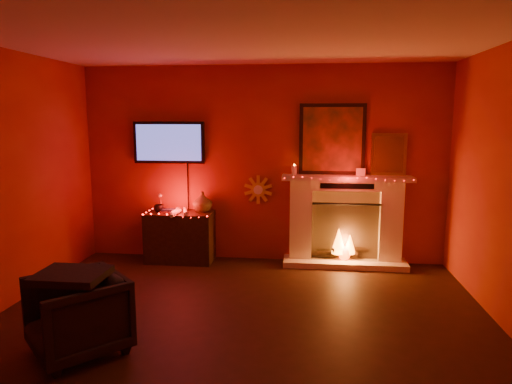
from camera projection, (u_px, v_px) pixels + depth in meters
room at (233, 194)px, 3.86m from camera, size 5.00×5.00×5.00m
fireplace at (345, 212)px, 6.18m from camera, size 1.72×0.40×2.18m
tv at (169, 143)px, 6.36m from camera, size 1.00×0.07×1.24m
sunburst_clock at (258, 190)px, 6.35m from camera, size 0.40×0.03×0.40m
console_table at (181, 234)px, 6.35m from camera, size 0.92×0.59×0.98m
armchair at (77, 315)px, 3.86m from camera, size 1.03×1.03×0.68m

